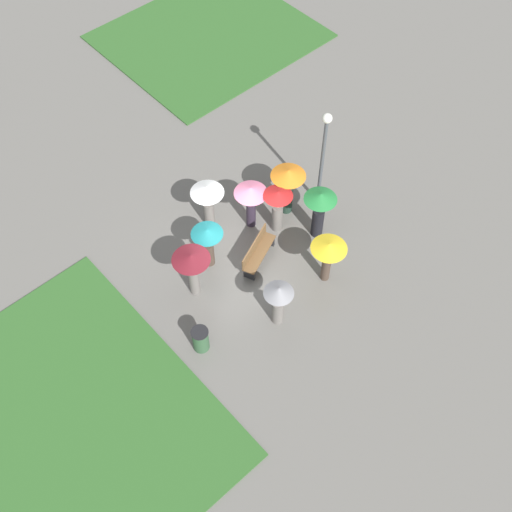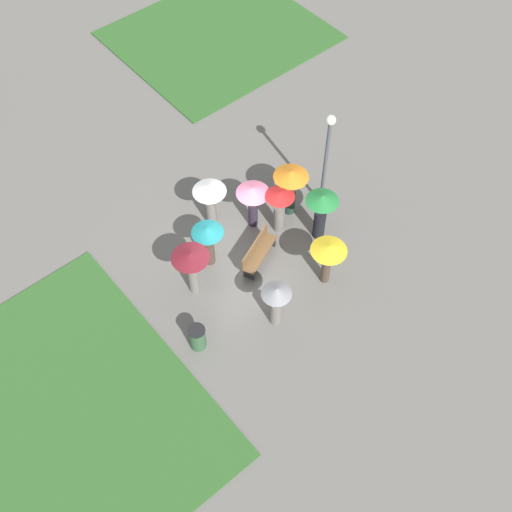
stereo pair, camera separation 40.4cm
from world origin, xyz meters
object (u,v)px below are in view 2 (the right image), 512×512
(crowd_person_green, at_px, (321,209))
(crowd_person_red, at_px, (280,205))
(trash_bin, at_px, (197,338))
(lamp_post, at_px, (327,149))
(crowd_person_yellow, at_px, (328,254))
(crowd_person_teal, at_px, (208,238))
(crowd_person_pink, at_px, (253,197))
(crowd_person_white, at_px, (210,195))
(crowd_person_orange, at_px, (291,183))
(park_bench, at_px, (258,251))
(crowd_person_grey, at_px, (276,299))
(crowd_person_maroon, at_px, (191,263))

(crowd_person_green, height_order, crowd_person_red, crowd_person_green)
(crowd_person_red, bearing_deg, trash_bin, -39.39)
(lamp_post, relative_size, crowd_person_yellow, 2.22)
(crowd_person_red, bearing_deg, crowd_person_teal, -68.99)
(lamp_post, height_order, crowd_person_pink, lamp_post)
(crowd_person_green, bearing_deg, crowd_person_red, 119.05)
(crowd_person_yellow, xyz_separation_m, crowd_person_white, (-1.30, 4.17, -0.03))
(crowd_person_green, xyz_separation_m, crowd_person_orange, (-0.04, 1.41, 0.06))
(trash_bin, xyz_separation_m, crowd_person_teal, (2.14, 2.19, 0.79))
(crowd_person_orange, bearing_deg, crowd_person_red, -135.41)
(park_bench, relative_size, lamp_post, 0.43)
(lamp_post, bearing_deg, crowd_person_red, 177.58)
(crowd_person_orange, bearing_deg, crowd_person_pink, -174.72)
(park_bench, bearing_deg, crowd_person_teal, 119.37)
(crowd_person_grey, bearing_deg, crowd_person_maroon, 32.61)
(park_bench, xyz_separation_m, crowd_person_white, (-0.17, 2.21, 0.90))
(park_bench, height_order, crowd_person_white, crowd_person_white)
(crowd_person_grey, xyz_separation_m, crowd_person_teal, (-0.17, 3.03, 0.03))
(crowd_person_maroon, bearing_deg, crowd_person_red, -15.71)
(park_bench, xyz_separation_m, crowd_person_maroon, (-2.25, 0.42, 0.96))
(trash_bin, height_order, crowd_person_maroon, crowd_person_maroon)
(trash_bin, distance_m, crowd_person_orange, 5.99)
(crowd_person_grey, xyz_separation_m, crowd_person_orange, (3.22, 2.97, 0.21))
(lamp_post, xyz_separation_m, crowd_person_grey, (-4.30, -2.53, -1.38))
(lamp_post, bearing_deg, crowd_person_yellow, -131.28)
(park_bench, bearing_deg, crowd_person_green, -35.57)
(trash_bin, relative_size, crowd_person_pink, 0.49)
(crowd_person_grey, height_order, crowd_person_teal, crowd_person_grey)
(trash_bin, bearing_deg, crowd_person_red, 20.54)
(lamp_post, relative_size, crowd_person_white, 2.16)
(lamp_post, xyz_separation_m, crowd_person_pink, (-2.40, 0.79, -1.19))
(park_bench, relative_size, crowd_person_teal, 0.99)
(trash_bin, xyz_separation_m, crowd_person_red, (4.73, 1.77, 0.76))
(crowd_person_teal, bearing_deg, crowd_person_yellow, -16.67)
(park_bench, xyz_separation_m, crowd_person_yellow, (1.13, -1.95, 0.92))
(crowd_person_white, distance_m, crowd_person_red, 2.28)
(crowd_person_grey, distance_m, crowd_person_maroon, 2.77)
(crowd_person_orange, distance_m, crowd_person_white, 2.68)
(crowd_person_pink, relative_size, crowd_person_orange, 0.93)
(park_bench, bearing_deg, crowd_person_yellow, -82.42)
(crowd_person_pink, distance_m, crowd_person_white, 1.40)
(park_bench, relative_size, crowd_person_orange, 0.88)
(crowd_person_grey, height_order, crowd_person_pink, crowd_person_pink)
(crowd_person_white, xyz_separation_m, crowd_person_maroon, (-2.08, -1.79, 0.06))
(lamp_post, distance_m, crowd_person_green, 1.89)
(crowd_person_red, bearing_deg, crowd_person_maroon, -58.06)
(crowd_person_white, xyz_separation_m, crowd_person_teal, (-1.05, -1.26, -0.13))
(park_bench, height_order, crowd_person_green, crowd_person_green)
(lamp_post, distance_m, crowd_person_grey, 5.18)
(crowd_person_orange, xyz_separation_m, crowd_person_teal, (-3.38, 0.05, -0.17))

